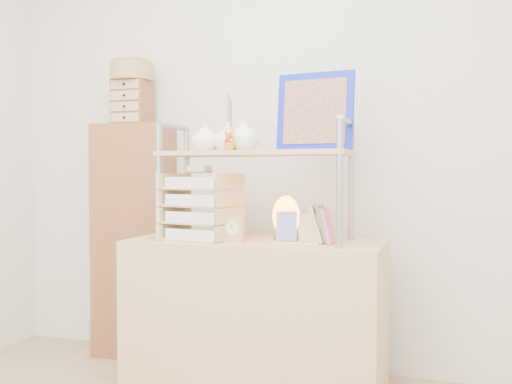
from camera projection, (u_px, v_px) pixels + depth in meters
desk at (255, 318)px, 2.71m from camera, size 1.20×0.50×0.75m
cabinet at (135, 240)px, 3.34m from camera, size 0.47×0.29×1.35m
hutch at (254, 146)px, 2.70m from camera, size 0.90×0.34×0.80m
letter_tray at (200, 210)px, 2.71m from camera, size 0.33×0.32×0.35m
salt_lamp at (286, 217)px, 2.70m from camera, size 0.14×0.13×0.21m
desk_clock at (233, 229)px, 2.63m from camera, size 0.09×0.04×0.12m
postcard_stand at (297, 234)px, 2.58m from camera, size 0.21×0.09×0.14m
drawer_chest at (132, 102)px, 3.29m from camera, size 0.20×0.16×0.25m
woven_basket at (132, 72)px, 3.28m from camera, size 0.25×0.25×0.10m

